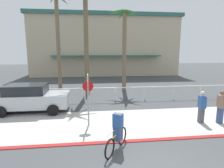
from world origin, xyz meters
name	(u,v)px	position (x,y,z in m)	size (l,w,h in m)	color
ground_plane	(113,96)	(0.00, 10.00, 0.00)	(80.00, 80.00, 0.00)	#424447
sidewalk_strip	(127,123)	(0.00, 4.20, 0.01)	(44.00, 4.00, 0.02)	beige
curb_paint	(136,141)	(0.00, 2.20, 0.01)	(44.00, 0.24, 0.03)	maroon
building_backdrop	(104,46)	(0.61, 27.83, 4.55)	(22.37, 13.08, 9.07)	#BCAD8E
rail_fence	(115,90)	(0.00, 8.50, 0.84)	(26.81, 0.08, 1.04)	white
stop_sign_bike_lane	(88,92)	(-1.94, 4.10, 1.68)	(0.52, 0.56, 2.56)	gray
palm_tree_2	(57,22)	(-4.77, 13.92, 6.31)	(2.71, 3.11, 8.95)	#756047
palm_tree_3	(86,16)	(-2.06, 10.77, 6.38)	(3.18, 2.75, 8.86)	brown
palm_tree_4	(124,30)	(1.30, 12.30, 5.49)	(2.99, 3.34, 7.34)	#756047
car_silver_1	(30,98)	(-5.44, 6.65, 0.87)	(4.40, 2.02, 1.69)	#B2B7BC
cyclist_yellow_0	(117,132)	(-0.86, 1.64, 0.69)	(1.05, 1.56, 1.50)	black
pedestrian_0	(221,108)	(4.72, 3.60, 0.79)	(0.36, 0.43, 1.71)	#384C7A
pedestrian_1	(202,108)	(3.81, 3.79, 0.77)	(0.34, 0.42, 1.67)	#4C4C51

